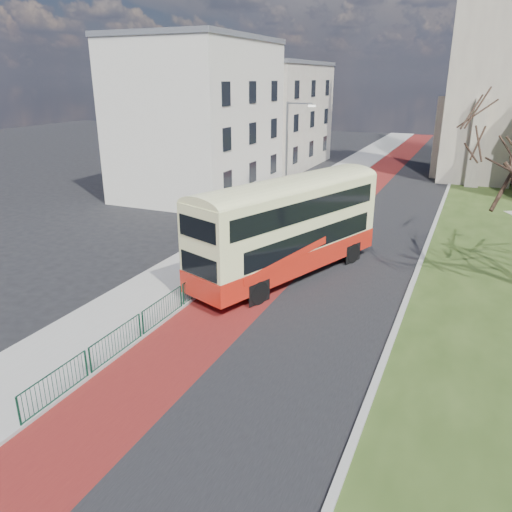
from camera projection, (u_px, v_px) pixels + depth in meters
The scene contains 11 objects.
ground at pixel (233, 329), 20.39m from camera, with size 160.00×160.00×0.00m, color black.
road_carriageway at pixel (370, 216), 37.04m from camera, with size 9.00×120.00×0.01m, color black.
bus_lane at pixel (335, 212), 38.07m from camera, with size 3.40×120.00×0.01m, color #591414.
pavement_west at pixel (288, 207), 39.49m from camera, with size 4.00×120.00×0.12m, color gray.
kerb_west at pixel (312, 209), 38.73m from camera, with size 0.25×120.00×0.13m, color #999993.
kerb_east at pixel (438, 215), 36.99m from camera, with size 0.25×80.00×0.13m, color #999993.
pedestrian_railing at pixel (215, 273), 24.77m from camera, with size 0.07×24.00×1.12m.
street_block_near at pixel (199, 117), 42.46m from camera, with size 10.30×14.30×13.00m.
street_block_far at pixel (270, 115), 56.49m from camera, with size 10.30×16.30×11.50m.
streetlamp at pixel (288, 153), 35.99m from camera, with size 2.13×0.18×8.00m.
bus at pixel (289, 224), 24.95m from camera, with size 6.60×11.93×4.90m.
Camera 1 is at (8.20, -16.25, 9.70)m, focal length 35.00 mm.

